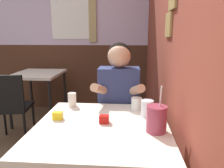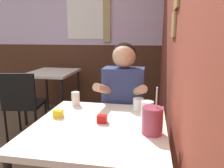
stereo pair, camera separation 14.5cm
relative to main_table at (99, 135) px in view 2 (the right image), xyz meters
name	(u,v)px [view 2 (the right image)]	position (x,y,z in m)	size (l,w,h in m)	color
brick_wall_right	(173,26)	(0.49, 1.00, 0.69)	(0.08, 4.74, 2.70)	brown
back_wall	(93,29)	(-0.68, 2.40, 0.70)	(5.25, 0.09, 2.70)	silver
main_table	(99,135)	(0.00, 0.00, 0.00)	(0.81, 0.85, 0.73)	beige
background_table	(53,78)	(-1.15, 1.79, -0.02)	(0.65, 0.76, 0.73)	beige
chair_near_window	(23,101)	(-1.19, 1.04, -0.16)	(0.46, 0.46, 0.85)	black
person_seated	(123,111)	(0.08, 0.56, -0.03)	(0.42, 0.40, 1.21)	navy
cocktail_pitcher	(152,121)	(0.32, -0.07, 0.15)	(0.12, 0.12, 0.27)	#99384C
glass_near_pitcher	(147,110)	(0.29, 0.16, 0.13)	(0.08, 0.08, 0.11)	silver
glass_center	(138,104)	(0.22, 0.31, 0.12)	(0.08, 0.08, 0.09)	silver
glass_far_side	(76,99)	(-0.27, 0.34, 0.13)	(0.06, 0.06, 0.10)	silver
condiment_ketchup	(102,119)	(0.01, 0.03, 0.10)	(0.06, 0.04, 0.05)	#B7140F
condiment_mustard	(58,114)	(-0.30, 0.07, 0.10)	(0.06, 0.04, 0.05)	yellow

